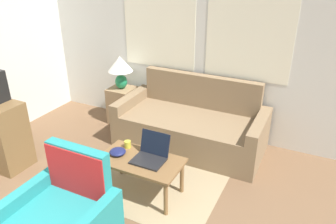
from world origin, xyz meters
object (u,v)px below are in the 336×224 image
Objects in this scene: armchair at (63,224)px; coffee_table at (141,164)px; cup_navy at (128,144)px; table_lamp at (120,67)px; laptop at (151,154)px; couch at (192,126)px; snack_bowl at (118,152)px.

armchair reaches higher than coffee_table.
cup_navy reaches higher than coffee_table.
table_lamp is 1.85m from laptop.
laptop is at bearing 73.23° from armchair.
armchair is 2.59m from table_lamp.
coffee_table is (1.14, -1.38, -0.52)m from table_lamp.
coffee_table is at bearing -50.53° from table_lamp.
couch is at bearing 90.01° from laptop.
coffee_table is 2.68× the size of laptop.
snack_bowl is at bearing -58.30° from table_lamp.
table_lamp is 2.81× the size of snack_bowl.
coffee_table is at bearing 3.27° from snack_bowl.
couch reaches higher than armchair.
laptop reaches higher than coffee_table.
cup_navy is at bearing 165.19° from laptop.
cup_navy is (-0.04, 1.11, 0.19)m from armchair.
snack_bowl is (-0.02, -0.17, -0.01)m from cup_navy.
couch is 3.92× the size of table_lamp.
couch is 1.12m from cup_navy.
snack_bowl is (-0.37, -1.22, 0.18)m from couch.
snack_bowl is (-0.06, 0.94, 0.18)m from armchair.
armchair is at bearing -102.63° from coffee_table.
cup_navy is at bearing 82.97° from snack_bowl.
couch is at bearing -8.07° from table_lamp.
snack_bowl is (-0.27, -0.02, 0.09)m from coffee_table.
couch reaches higher than laptop.
laptop is 4.21× the size of cup_navy.
couch is at bearing 85.62° from coffee_table.
laptop is at bearing -47.03° from table_lamp.
couch is 1.21m from coffee_table.
table_lamp is 1.57m from cup_navy.
table_lamp is 6.31× the size of cup_navy.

